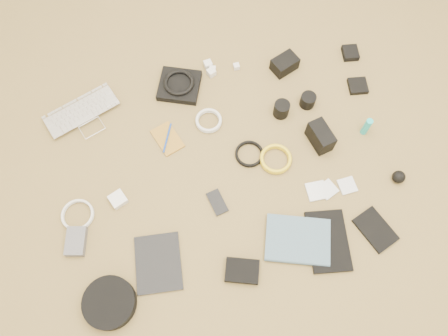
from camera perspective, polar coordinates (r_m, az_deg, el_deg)
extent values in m
cube|color=olive|center=(1.82, 0.28, -0.42)|extent=(4.00, 4.00, 0.04)
imported|color=silver|center=(1.98, -17.51, 6.11)|extent=(0.37, 0.31, 0.02)
cube|color=black|center=(1.99, -5.85, 10.65)|extent=(0.23, 0.22, 0.03)
torus|color=black|center=(1.97, -5.91, 11.04)|extent=(0.15, 0.15, 0.02)
cube|color=silver|center=(2.04, -2.10, 13.36)|extent=(0.04, 0.04, 0.03)
cube|color=silver|center=(2.03, -1.51, 12.70)|extent=(0.04, 0.04, 0.03)
cube|color=silver|center=(2.04, 1.63, 13.12)|extent=(0.03, 0.03, 0.02)
cube|color=silver|center=(2.02, -1.67, 12.36)|extent=(0.04, 0.04, 0.03)
cube|color=black|center=(2.04, 7.92, 13.29)|extent=(0.13, 0.11, 0.06)
cube|color=black|center=(2.16, 16.17, 14.25)|extent=(0.08, 0.09, 0.03)
cube|color=olive|center=(1.87, -7.40, 3.82)|extent=(0.13, 0.16, 0.01)
cylinder|color=#123799|center=(1.87, -7.43, 3.93)|extent=(0.06, 0.13, 0.01)
torus|color=silver|center=(1.89, -2.01, 6.09)|extent=(0.15, 0.15, 0.01)
cylinder|color=black|center=(1.90, 7.51, 7.62)|extent=(0.07, 0.07, 0.07)
cylinder|color=black|center=(1.95, 10.89, 8.66)|extent=(0.07, 0.07, 0.06)
cube|color=black|center=(2.07, 17.07, 10.22)|extent=(0.09, 0.09, 0.02)
cube|color=silver|center=(1.79, -13.68, -3.99)|extent=(0.08, 0.08, 0.03)
torus|color=silver|center=(1.82, -18.52, -5.87)|extent=(0.16, 0.16, 0.01)
torus|color=black|center=(1.83, 3.31, 1.78)|extent=(0.15, 0.15, 0.01)
torus|color=gold|center=(1.82, 6.74, 1.09)|extent=(0.16, 0.16, 0.01)
cube|color=black|center=(1.86, 12.48, 4.03)|extent=(0.09, 0.13, 0.09)
cylinder|color=#1BB0B1|center=(1.93, 18.12, 5.16)|extent=(0.04, 0.04, 0.10)
cube|color=#515256|center=(1.79, -18.77, -9.06)|extent=(0.10, 0.13, 0.03)
cube|color=black|center=(1.71, -8.58, -12.16)|extent=(0.20, 0.24, 0.01)
cube|color=black|center=(1.75, -0.89, -4.50)|extent=(0.07, 0.11, 0.01)
cube|color=silver|center=(1.80, 11.99, -2.96)|extent=(0.08, 0.08, 0.01)
cube|color=silver|center=(1.81, 13.37, -2.74)|extent=(0.09, 0.09, 0.01)
cube|color=silver|center=(1.84, 15.79, -2.23)|extent=(0.07, 0.07, 0.01)
sphere|color=black|center=(1.90, 21.85, -1.09)|extent=(0.07, 0.07, 0.05)
cylinder|color=black|center=(1.70, -14.72, -16.66)|extent=(0.22, 0.22, 0.05)
cube|color=black|center=(1.67, 2.37, -13.28)|extent=(0.15, 0.13, 0.03)
imported|color=#435E71|center=(1.70, 9.49, -12.26)|extent=(0.29, 0.26, 0.02)
cube|color=black|center=(1.75, 13.44, -9.25)|extent=(0.19, 0.26, 0.02)
cube|color=black|center=(1.81, 19.17, -7.60)|extent=(0.15, 0.19, 0.01)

